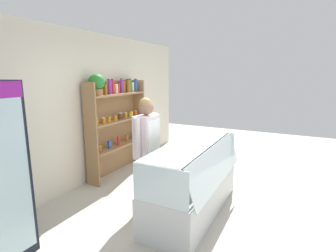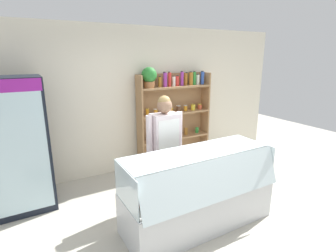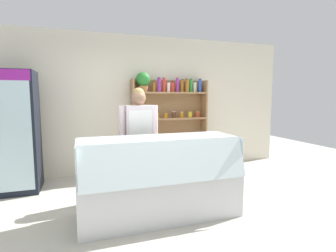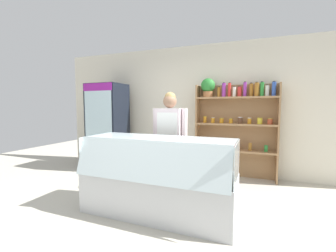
% 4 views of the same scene
% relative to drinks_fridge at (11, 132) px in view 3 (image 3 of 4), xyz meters
% --- Properties ---
extents(ground_plane, '(12.00, 12.00, 0.00)m').
position_rel_drinks_fridge_xyz_m(ground_plane, '(1.99, -1.66, -0.95)').
color(ground_plane, '#B7B2A3').
extents(back_wall, '(6.80, 0.10, 2.70)m').
position_rel_drinks_fridge_xyz_m(back_wall, '(1.99, 0.59, 0.40)').
color(back_wall, silver).
rests_on(back_wall, ground).
extents(drinks_fridge, '(0.76, 0.66, 1.91)m').
position_rel_drinks_fridge_xyz_m(drinks_fridge, '(0.00, 0.00, 0.00)').
color(drinks_fridge, black).
rests_on(drinks_fridge, ground).
extents(shelving_unit, '(1.53, 0.29, 1.97)m').
position_rel_drinks_fridge_xyz_m(shelving_unit, '(2.68, 0.38, 0.19)').
color(shelving_unit, '#9E754C').
rests_on(shelving_unit, ground).
extents(deli_display_case, '(1.98, 0.78, 1.01)m').
position_rel_drinks_fridge_xyz_m(deli_display_case, '(1.95, -1.57, -0.64)').
color(deli_display_case, silver).
rests_on(deli_display_case, ground).
extents(shop_clerk, '(0.58, 0.25, 1.64)m').
position_rel_drinks_fridge_xyz_m(shop_clerk, '(1.84, -0.88, 0.01)').
color(shop_clerk, '#4C4233').
rests_on(shop_clerk, ground).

